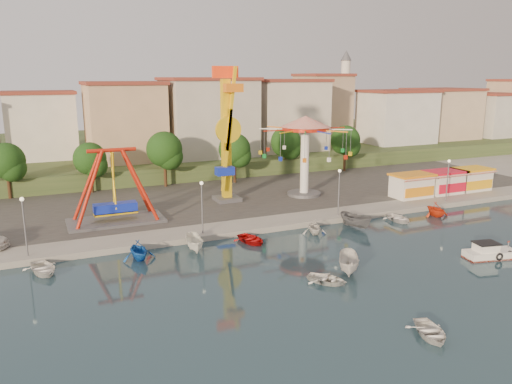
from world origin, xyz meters
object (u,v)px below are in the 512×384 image
cabin_motorboat (490,253)px  pirate_ship_ride (114,188)px  kamikaze_tower (227,138)px  skiff (349,264)px  wave_swinger (305,138)px  rowboat_a (327,279)px

cabin_motorboat → pirate_ship_ride: bearing=153.4°
kamikaze_tower → skiff: size_ratio=3.84×
wave_swinger → skiff: wave_swinger is taller
rowboat_a → wave_swinger: bearing=28.8°
pirate_ship_ride → kamikaze_tower: size_ratio=0.61×
wave_swinger → rowboat_a: bearing=-115.7°
pirate_ship_ride → cabin_motorboat: (29.00, -23.27, -3.95)m
wave_swinger → rowboat_a: size_ratio=3.56×
skiff → wave_swinger: bearing=101.8°
kamikaze_tower → rowboat_a: 27.13m
pirate_ship_ride → cabin_motorboat: bearing=-38.7°
wave_swinger → skiff: size_ratio=2.70×
kamikaze_tower → rowboat_a: size_ratio=5.07×
wave_swinger → skiff: (-9.17, -23.71, -7.37)m
pirate_ship_ride → cabin_motorboat: 37.39m
kamikaze_tower → skiff: 26.00m
pirate_ship_ride → wave_swinger: wave_swinger is taller
kamikaze_tower → cabin_motorboat: kamikaze_tower is taller
skiff → rowboat_a: bearing=-126.9°
cabin_motorboat → rowboat_a: cabin_motorboat is taller
cabin_motorboat → kamikaze_tower: bearing=130.6°
wave_swinger → pirate_ship_ride: bearing=-173.9°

